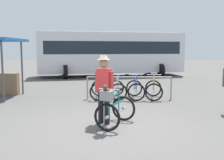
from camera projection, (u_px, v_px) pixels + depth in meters
The scene contains 9 objects.
ground_plane at pixel (110, 127), 6.43m from camera, with size 80.00×80.00×0.00m, color #514F4C.
bike_rack_rail at pixel (129, 82), 9.89m from camera, with size 3.21×0.22×0.88m.
racked_bike_black at pixel (99, 89), 10.14m from camera, with size 0.66×1.08×0.97m.
racked_bike_white at pixel (117, 89), 10.12m from camera, with size 0.72×1.15×0.98m.
racked_bike_blue at pixel (135, 89), 10.10m from camera, with size 0.69×1.11×0.97m.
racked_bike_yellow at pixel (154, 89), 10.08m from camera, with size 0.82×1.19×0.97m.
featured_bicycle at pixel (114, 107), 6.37m from camera, with size 1.06×1.26×1.09m.
person_with_featured_bike at pixel (104, 87), 6.62m from camera, with size 0.47×0.34×1.72m.
bus_distant at pixel (111, 51), 18.58m from camera, with size 10.29×4.60×3.08m.
Camera 1 is at (-0.09, -6.26, 1.88)m, focal length 42.27 mm.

